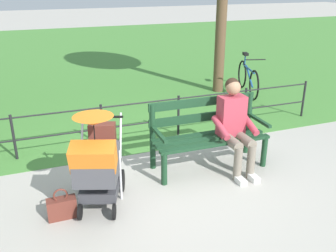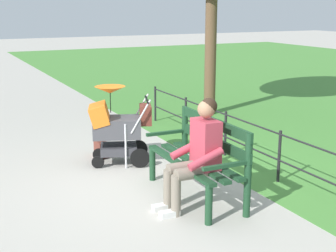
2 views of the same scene
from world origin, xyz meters
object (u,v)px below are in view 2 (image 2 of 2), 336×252
park_bench (201,154)px  handbag (101,148)px  person_on_bench (197,151)px  stroller (116,124)px

park_bench → handbag: 2.19m
person_on_bench → handbag: bearing=8.5°
stroller → handbag: 0.66m
person_on_bench → stroller: (1.92, 0.26, -0.08)m
person_on_bench → park_bench: bearing=-36.8°
park_bench → person_on_bench: person_on_bench is taller
park_bench → handbag: park_bench is taller
park_bench → stroller: stroller is taller
park_bench → person_on_bench: size_ratio=1.26×
person_on_bench → stroller: bearing=7.7°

